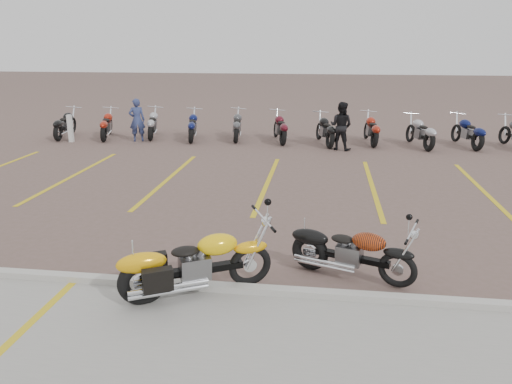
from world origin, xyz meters
TOP-DOWN VIEW (x-y plane):
  - ground at (0.00, 0.00)m, footprint 100.00×100.00m
  - curb at (0.00, -2.00)m, footprint 60.00×0.18m
  - parking_stripes at (0.00, 4.00)m, footprint 38.00×5.50m
  - yellow_cruiser at (-0.37, -2.16)m, footprint 2.07×1.18m
  - flame_cruiser at (1.89, -1.27)m, footprint 1.92×0.81m
  - person_a at (-5.42, 9.03)m, footprint 0.67×0.56m
  - person_b at (1.98, 8.52)m, footprint 0.97×0.88m
  - bollard at (-7.82, 8.55)m, footprint 0.15×0.15m
  - bg_bike_row at (2.24, 9.66)m, footprint 22.44×2.08m

SIDE VIEW (x-z plane):
  - ground at x=0.00m, z-range 0.00..0.00m
  - parking_stripes at x=0.00m, z-range 0.00..0.01m
  - curb at x=0.00m, z-range 0.00..0.12m
  - flame_cruiser at x=1.89m, z-range 0.00..0.82m
  - yellow_cruiser at x=-0.37m, z-range 0.00..0.93m
  - bollard at x=-7.82m, z-range 0.00..1.00m
  - bg_bike_row at x=2.24m, z-range 0.00..1.10m
  - person_a at x=-5.42m, z-range 0.00..1.58m
  - person_b at x=1.98m, z-range 0.00..1.63m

